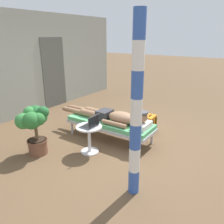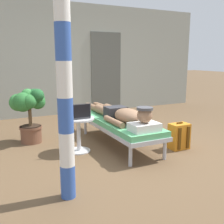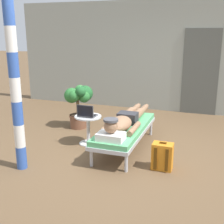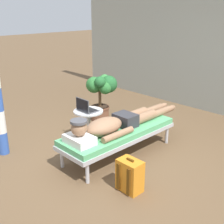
{
  "view_description": "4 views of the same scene",
  "coord_description": "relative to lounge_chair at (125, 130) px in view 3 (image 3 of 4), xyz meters",
  "views": [
    {
      "loc": [
        -3.65,
        -2.26,
        2.11
      ],
      "look_at": [
        0.01,
        0.18,
        0.59
      ],
      "focal_mm": 36.02,
      "sensor_mm": 36.0,
      "label": 1
    },
    {
      "loc": [
        -1.97,
        -3.47,
        1.4
      ],
      "look_at": [
        -0.03,
        0.49,
        0.49
      ],
      "focal_mm": 42.47,
      "sensor_mm": 36.0,
      "label": 2
    },
    {
      "loc": [
        1.34,
        -4.41,
        2.0
      ],
      "look_at": [
        -0.25,
        0.09,
        0.67
      ],
      "focal_mm": 47.39,
      "sensor_mm": 36.0,
      "label": 3
    },
    {
      "loc": [
        2.74,
        -2.66,
        2.11
      ],
      "look_at": [
        -0.08,
        0.09,
        0.69
      ],
      "focal_mm": 47.11,
      "sensor_mm": 36.0,
      "label": 4
    }
  ],
  "objects": [
    {
      "name": "ground_plane",
      "position": [
        0.05,
        -0.19,
        -0.35
      ],
      "size": [
        40.0,
        40.0,
        0.0
      ],
      "primitive_type": "plane",
      "color": "brown"
    },
    {
      "name": "house_wall_back",
      "position": [
        0.0,
        2.84,
        1.0
      ],
      "size": [
        7.6,
        0.2,
        2.7
      ],
      "primitive_type": "cube",
      "color": "#999E93",
      "rests_on": "ground"
    },
    {
      "name": "house_door_panel",
      "position": [
        1.03,
        2.73,
        0.67
      ],
      "size": [
        0.84,
        0.03,
        2.04
      ],
      "primitive_type": "cube",
      "color": "#545651",
      "rests_on": "ground"
    },
    {
      "name": "lounge_chair",
      "position": [
        0.0,
        0.0,
        0.0
      ],
      "size": [
        0.65,
        1.87,
        0.42
      ],
      "color": "#B7B7BC",
      "rests_on": "ground"
    },
    {
      "name": "person_reclining",
      "position": [
        0.0,
        -0.06,
        0.17
      ],
      "size": [
        0.53,
        2.17,
        0.33
      ],
      "color": "white",
      "rests_on": "lounge_chair"
    },
    {
      "name": "side_table",
      "position": [
        -0.69,
        -0.0,
        0.01
      ],
      "size": [
        0.48,
        0.48,
        0.52
      ],
      "color": "silver",
      "rests_on": "ground"
    },
    {
      "name": "laptop",
      "position": [
        -0.69,
        -0.06,
        0.24
      ],
      "size": [
        0.31,
        0.24,
        0.23
      ],
      "color": "#4C4C51",
      "rests_on": "side_table"
    },
    {
      "name": "backpack",
      "position": [
        0.75,
        -0.56,
        -0.15
      ],
      "size": [
        0.3,
        0.26,
        0.42
      ],
      "color": "orange",
      "rests_on": "ground"
    },
    {
      "name": "potted_plant",
      "position": [
        -1.26,
        0.79,
        0.25
      ],
      "size": [
        0.58,
        0.53,
        0.91
      ],
      "color": "brown",
      "rests_on": "ground"
    },
    {
      "name": "porch_post",
      "position": [
        -1.23,
        -1.24,
        0.85
      ],
      "size": [
        0.15,
        0.15,
        2.39
      ],
      "color": "#3359B2",
      "rests_on": "ground"
    }
  ]
}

